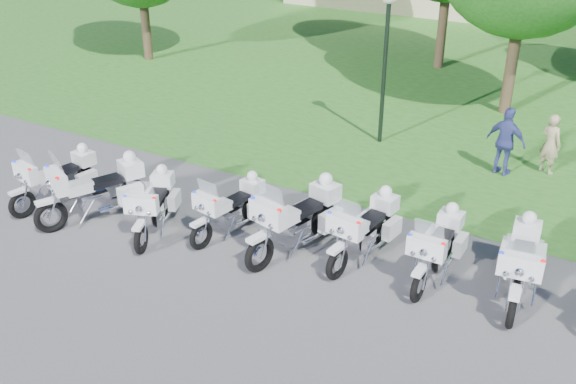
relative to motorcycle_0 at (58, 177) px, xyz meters
The scene contains 13 objects.
ground 4.84m from the motorcycle_0, ahead, with size 100.00×100.00×0.00m, color #4E4E53.
grass_lawn 27.70m from the motorcycle_0, 80.03° to the left, with size 100.00×48.00×0.01m, color #296720.
motorcycle_0 is the anchor object (origin of this frame).
motorcycle_1 1.35m from the motorcycle_0, ahead, with size 1.51×2.41×1.74m.
motorcycle_2 2.76m from the motorcycle_0, ahead, with size 1.28×2.11×1.51m.
motorcycle_3 4.32m from the motorcycle_0, 11.61° to the left, with size 0.93×2.15×1.45m.
motorcycle_4 5.89m from the motorcycle_0, ahead, with size 1.26×2.59×1.77m.
motorcycle_5 7.23m from the motorcycle_0, 10.95° to the left, with size 0.97×2.35×1.59m.
motorcycle_6 8.67m from the motorcycle_0, ahead, with size 0.75×2.27×1.53m.
motorcycle_7 10.17m from the motorcycle_0, ahead, with size 0.97×2.42×1.63m.
lamp_post 9.16m from the motorcycle_0, 55.43° to the left, with size 0.44×0.44×4.31m.
bystander_a 12.07m from the motorcycle_0, 37.99° to the left, with size 0.57×0.37×1.56m, color tan.
bystander_c 10.89m from the motorcycle_0, 38.25° to the left, with size 1.04×0.43×1.77m, color #3A418B.
Camera 1 is at (6.48, -9.19, 6.99)m, focal length 40.00 mm.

